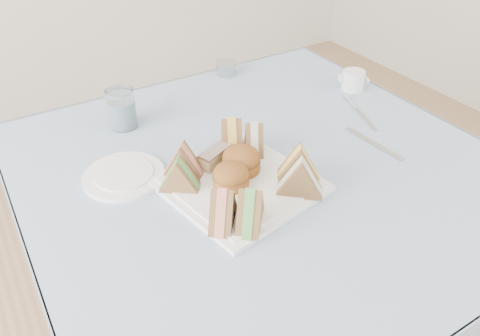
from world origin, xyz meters
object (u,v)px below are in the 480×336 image
creamer_jug (353,80)px  table (260,278)px  serving_plate (240,185)px  water_glass (122,108)px

creamer_jug → table: bearing=-136.0°
creamer_jug → serving_plate: bearing=-135.7°
serving_plate → water_glass: bearing=97.4°
serving_plate → water_glass: water_glass is taller
water_glass → serving_plate: bearing=-72.1°
table → water_glass: size_ratio=8.96×
water_glass → creamer_jug: size_ratio=1.60×
serving_plate → creamer_jug: bearing=12.8°
table → creamer_jug: (0.43, 0.18, 0.40)m
serving_plate → creamer_jug: 0.56m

